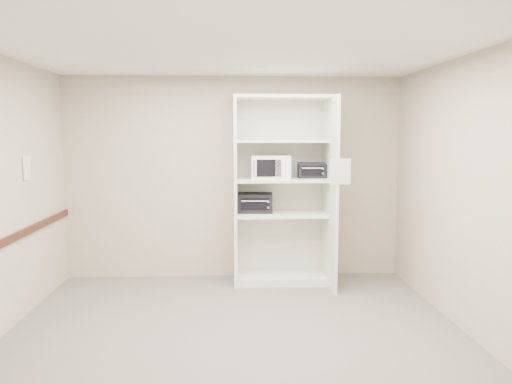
{
  "coord_description": "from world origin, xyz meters",
  "views": [
    {
      "loc": [
        -0.05,
        -4.7,
        1.93
      ],
      "look_at": [
        0.27,
        1.31,
        1.24
      ],
      "focal_mm": 35.0,
      "sensor_mm": 36.0,
      "label": 1
    }
  ],
  "objects_px": {
    "shelving_unit": "(285,196)",
    "toaster_oven_lower": "(255,203)",
    "toaster_oven_upper": "(311,170)",
    "microwave": "(271,167)"
  },
  "relations": [
    {
      "from": "shelving_unit",
      "to": "microwave",
      "type": "height_order",
      "value": "shelving_unit"
    },
    {
      "from": "toaster_oven_upper",
      "to": "toaster_oven_lower",
      "type": "bearing_deg",
      "value": -179.31
    },
    {
      "from": "toaster_oven_upper",
      "to": "toaster_oven_lower",
      "type": "xyz_separation_m",
      "value": [
        -0.73,
        0.03,
        -0.43
      ]
    },
    {
      "from": "toaster_oven_upper",
      "to": "shelving_unit",
      "type": "bearing_deg",
      "value": -172.35
    },
    {
      "from": "toaster_oven_lower",
      "to": "microwave",
      "type": "bearing_deg",
      "value": -26.72
    },
    {
      "from": "shelving_unit",
      "to": "toaster_oven_lower",
      "type": "height_order",
      "value": "shelving_unit"
    },
    {
      "from": "shelving_unit",
      "to": "toaster_oven_upper",
      "type": "relative_size",
      "value": 7.07
    },
    {
      "from": "shelving_unit",
      "to": "toaster_oven_lower",
      "type": "distance_m",
      "value": 0.4
    },
    {
      "from": "microwave",
      "to": "toaster_oven_upper",
      "type": "height_order",
      "value": "microwave"
    },
    {
      "from": "microwave",
      "to": "toaster_oven_upper",
      "type": "xyz_separation_m",
      "value": [
        0.54,
        0.09,
        -0.05
      ]
    }
  ]
}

